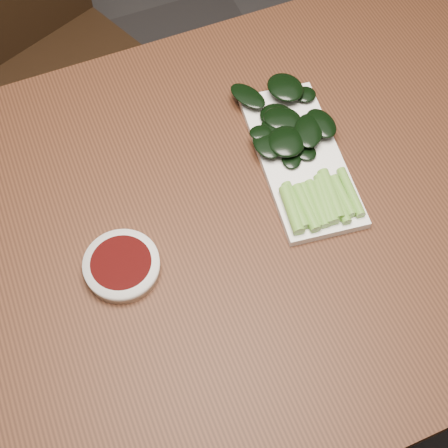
{
  "coord_description": "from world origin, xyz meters",
  "views": [
    {
      "loc": [
        -0.2,
        -0.45,
        1.58
      ],
      "look_at": [
        -0.01,
        -0.01,
        0.76
      ],
      "focal_mm": 50.0,
      "sensor_mm": 36.0,
      "label": 1
    }
  ],
  "objects_px": {
    "table": "(228,239)",
    "serving_plate": "(300,159)",
    "gai_lan": "(299,149)",
    "chair_far": "(46,65)",
    "sauce_bowl": "(122,266)"
  },
  "relations": [
    {
      "from": "gai_lan",
      "to": "table",
      "type": "bearing_deg",
      "value": -158.43
    },
    {
      "from": "table",
      "to": "gai_lan",
      "type": "distance_m",
      "value": 0.19
    },
    {
      "from": "chair_far",
      "to": "table",
      "type": "bearing_deg",
      "value": -98.39
    },
    {
      "from": "gai_lan",
      "to": "serving_plate",
      "type": "bearing_deg",
      "value": -73.64
    },
    {
      "from": "chair_far",
      "to": "serving_plate",
      "type": "height_order",
      "value": "chair_far"
    },
    {
      "from": "chair_far",
      "to": "gai_lan",
      "type": "relative_size",
      "value": 2.79
    },
    {
      "from": "gai_lan",
      "to": "sauce_bowl",
      "type": "bearing_deg",
      "value": -166.01
    },
    {
      "from": "serving_plate",
      "to": "table",
      "type": "bearing_deg",
      "value": -160.53
    },
    {
      "from": "table",
      "to": "sauce_bowl",
      "type": "height_order",
      "value": "sauce_bowl"
    },
    {
      "from": "sauce_bowl",
      "to": "gai_lan",
      "type": "xyz_separation_m",
      "value": [
        0.32,
        0.08,
        0.01
      ]
    },
    {
      "from": "serving_plate",
      "to": "gai_lan",
      "type": "distance_m",
      "value": 0.02
    },
    {
      "from": "serving_plate",
      "to": "gai_lan",
      "type": "height_order",
      "value": "gai_lan"
    },
    {
      "from": "table",
      "to": "serving_plate",
      "type": "height_order",
      "value": "serving_plate"
    },
    {
      "from": "table",
      "to": "serving_plate",
      "type": "distance_m",
      "value": 0.18
    },
    {
      "from": "serving_plate",
      "to": "gai_lan",
      "type": "relative_size",
      "value": 0.97
    }
  ]
}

